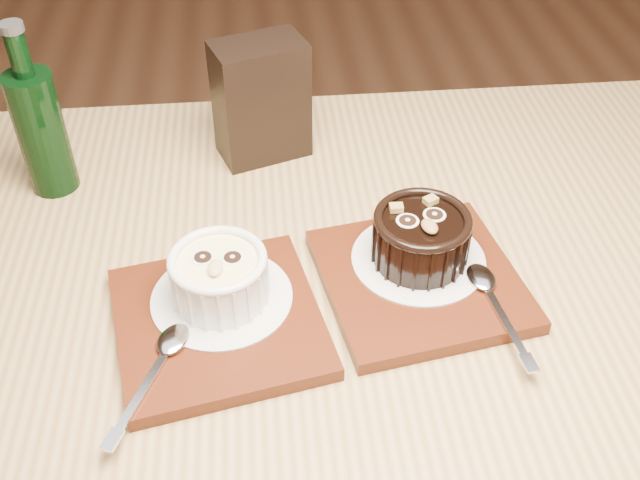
# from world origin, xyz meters

# --- Properties ---
(table) EXTENTS (1.21, 0.81, 0.75)m
(table) POSITION_xyz_m (-0.01, -0.25, 0.66)
(table) COLOR olive
(table) RESTS_ON ground
(tray_left) EXTENTS (0.21, 0.21, 0.01)m
(tray_left) POSITION_xyz_m (-0.11, -0.25, 0.76)
(tray_left) COLOR #511F0D
(tray_left) RESTS_ON table
(doily_left) EXTENTS (0.13, 0.13, 0.00)m
(doily_left) POSITION_xyz_m (-0.11, -0.22, 0.77)
(doily_left) COLOR silver
(doily_left) RESTS_ON tray_left
(ramekin_white) EXTENTS (0.09, 0.09, 0.05)m
(ramekin_white) POSITION_xyz_m (-0.11, -0.22, 0.79)
(ramekin_white) COLOR white
(ramekin_white) RESTS_ON doily_left
(spoon_left) EXTENTS (0.08, 0.13, 0.01)m
(spoon_left) POSITION_xyz_m (-0.16, -0.31, 0.77)
(spoon_left) COLOR silver
(spoon_left) RESTS_ON tray_left
(tray_right) EXTENTS (0.21, 0.21, 0.01)m
(tray_right) POSITION_xyz_m (0.08, -0.21, 0.76)
(tray_right) COLOR #511F0D
(tray_right) RESTS_ON table
(doily_right) EXTENTS (0.13, 0.13, 0.00)m
(doily_right) POSITION_xyz_m (0.08, -0.19, 0.77)
(doily_right) COLOR silver
(doily_right) RESTS_ON tray_right
(ramekin_dark) EXTENTS (0.09, 0.09, 0.06)m
(ramekin_dark) POSITION_xyz_m (0.08, -0.19, 0.80)
(ramekin_dark) COLOR black
(ramekin_dark) RESTS_ON doily_right
(spoon_right) EXTENTS (0.04, 0.14, 0.01)m
(spoon_right) POSITION_xyz_m (0.14, -0.26, 0.77)
(spoon_right) COLOR silver
(spoon_right) RESTS_ON tray_right
(condiment_stand) EXTENTS (0.11, 0.09, 0.14)m
(condiment_stand) POSITION_xyz_m (-0.06, 0.03, 0.82)
(condiment_stand) COLOR black
(condiment_stand) RESTS_ON table
(green_bottle) EXTENTS (0.05, 0.05, 0.19)m
(green_bottle) POSITION_xyz_m (-0.29, -0.01, 0.83)
(green_bottle) COLOR black
(green_bottle) RESTS_ON table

